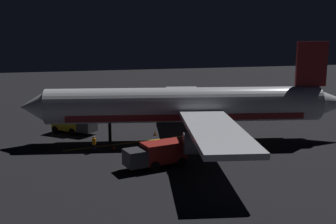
{
  "coord_description": "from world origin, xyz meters",
  "views": [
    {
      "loc": [
        -44.08,
        13.95,
        12.47
      ],
      "look_at": [
        0.0,
        2.0,
        3.5
      ],
      "focal_mm": 44.06,
      "sensor_mm": 36.0,
      "label": 1
    }
  ],
  "objects_px": {
    "airliner": "(190,106)",
    "catering_truck": "(158,154)",
    "traffic_cone_near_left": "(114,148)",
    "ground_crew_worker": "(94,144)",
    "baggage_truck": "(73,123)",
    "traffic_cone_near_right": "(155,133)"
  },
  "relations": [
    {
      "from": "traffic_cone_near_right",
      "to": "ground_crew_worker",
      "type": "bearing_deg",
      "value": 124.11
    },
    {
      "from": "airliner",
      "to": "catering_truck",
      "type": "bearing_deg",
      "value": 144.37
    },
    {
      "from": "airliner",
      "to": "ground_crew_worker",
      "type": "bearing_deg",
      "value": 99.21
    },
    {
      "from": "airliner",
      "to": "traffic_cone_near_right",
      "type": "distance_m",
      "value": 6.13
    },
    {
      "from": "catering_truck",
      "to": "traffic_cone_near_left",
      "type": "distance_m",
      "value": 7.43
    },
    {
      "from": "baggage_truck",
      "to": "traffic_cone_near_right",
      "type": "xyz_separation_m",
      "value": [
        -3.71,
        -9.64,
        -0.99
      ]
    },
    {
      "from": "ground_crew_worker",
      "to": "catering_truck",
      "type": "bearing_deg",
      "value": -140.06
    },
    {
      "from": "catering_truck",
      "to": "traffic_cone_near_right",
      "type": "relative_size",
      "value": 11.14
    },
    {
      "from": "catering_truck",
      "to": "ground_crew_worker",
      "type": "height_order",
      "value": "catering_truck"
    },
    {
      "from": "baggage_truck",
      "to": "traffic_cone_near_left",
      "type": "height_order",
      "value": "baggage_truck"
    },
    {
      "from": "airliner",
      "to": "traffic_cone_near_left",
      "type": "xyz_separation_m",
      "value": [
        -1.5,
        9.02,
        -3.79
      ]
    },
    {
      "from": "baggage_truck",
      "to": "traffic_cone_near_left",
      "type": "xyz_separation_m",
      "value": [
        -8.72,
        -3.92,
        -0.99
      ]
    },
    {
      "from": "traffic_cone_near_left",
      "to": "baggage_truck",
      "type": "bearing_deg",
      "value": 24.24
    },
    {
      "from": "traffic_cone_near_left",
      "to": "traffic_cone_near_right",
      "type": "xyz_separation_m",
      "value": [
        5.01,
        -5.72,
        0.0
      ]
    },
    {
      "from": "traffic_cone_near_right",
      "to": "airliner",
      "type": "bearing_deg",
      "value": -136.78
    },
    {
      "from": "baggage_truck",
      "to": "ground_crew_worker",
      "type": "height_order",
      "value": "baggage_truck"
    },
    {
      "from": "baggage_truck",
      "to": "catering_truck",
      "type": "relative_size",
      "value": 0.9
    },
    {
      "from": "airliner",
      "to": "baggage_truck",
      "type": "xyz_separation_m",
      "value": [
        7.22,
        12.94,
        -2.8
      ]
    },
    {
      "from": "catering_truck",
      "to": "traffic_cone_near_left",
      "type": "relative_size",
      "value": 11.14
    },
    {
      "from": "airliner",
      "to": "catering_truck",
      "type": "height_order",
      "value": "airliner"
    },
    {
      "from": "airliner",
      "to": "traffic_cone_near_right",
      "type": "xyz_separation_m",
      "value": [
        3.51,
        3.3,
        -3.79
      ]
    },
    {
      "from": "catering_truck",
      "to": "ground_crew_worker",
      "type": "bearing_deg",
      "value": 39.94
    }
  ]
}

